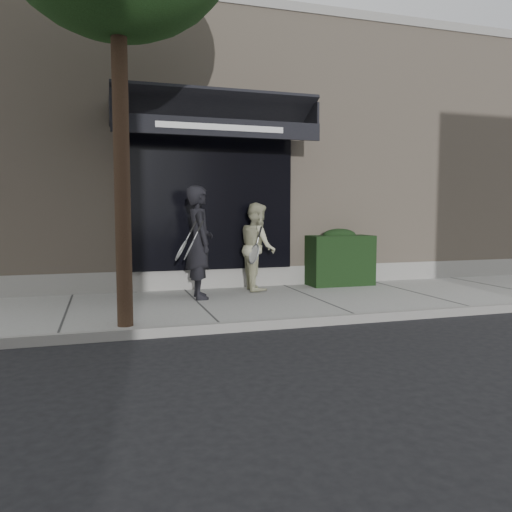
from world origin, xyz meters
name	(u,v)px	position (x,y,z in m)	size (l,w,h in m)	color
ground	(313,304)	(0.00, 0.00, 0.00)	(80.00, 80.00, 0.00)	black
sidewalk	(313,301)	(0.00, 0.00, 0.06)	(20.00, 3.00, 0.12)	gray
curb	(357,318)	(0.00, -1.55, 0.07)	(20.00, 0.10, 0.14)	gray
building_facade	(238,168)	(-0.01, 4.96, 2.74)	(14.30, 8.04, 5.64)	tan
hedge	(339,258)	(1.10, 1.25, 0.66)	(1.30, 0.70, 1.14)	black
pedestrian_front	(199,242)	(-1.89, 0.48, 1.07)	(0.73, 0.95, 1.91)	black
pedestrian_back	(258,247)	(-0.68, 1.07, 0.94)	(0.68, 0.93, 1.64)	beige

